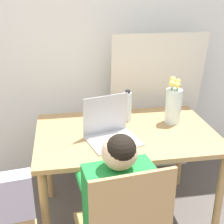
# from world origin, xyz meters

# --- Properties ---
(wall_back) EXTENTS (6.40, 0.05, 2.50)m
(wall_back) POSITION_xyz_m (0.00, 2.23, 1.25)
(wall_back) COLOR white
(wall_back) RESTS_ON ground_plane
(dining_table) EXTENTS (1.18, 0.78, 0.71)m
(dining_table) POSITION_xyz_m (0.29, 1.53, 0.63)
(dining_table) COLOR tan
(dining_table) RESTS_ON ground_plane
(person_seated) EXTENTS (0.39, 0.46, 1.00)m
(person_seated) POSITION_xyz_m (0.12, 0.97, 0.63)
(person_seated) COLOR #1E8438
(person_seated) RESTS_ON ground_plane
(laptop) EXTENTS (0.36, 0.33, 0.27)m
(laptop) POSITION_xyz_m (0.17, 1.44, 0.77)
(laptop) COLOR #B2B2B7
(laptop) RESTS_ON dining_table
(flower_vase) EXTENTS (0.11, 0.11, 0.33)m
(flower_vase) POSITION_xyz_m (0.65, 1.62, 0.85)
(flower_vase) COLOR silver
(flower_vase) RESTS_ON dining_table
(water_bottle) EXTENTS (0.06, 0.06, 0.23)m
(water_bottle) POSITION_xyz_m (0.34, 1.70, 0.82)
(water_bottle) COLOR silver
(water_bottle) RESTS_ON dining_table
(cardboard_panel) EXTENTS (0.77, 0.20, 1.28)m
(cardboard_panel) POSITION_xyz_m (0.66, 2.07, 0.64)
(cardboard_panel) COLOR silver
(cardboard_panel) RESTS_ON ground_plane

